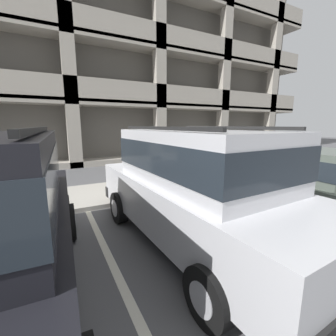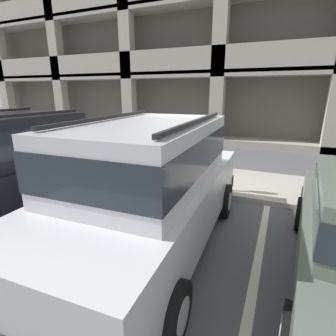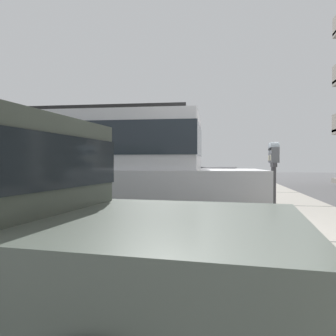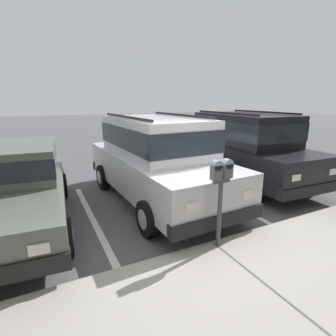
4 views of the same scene
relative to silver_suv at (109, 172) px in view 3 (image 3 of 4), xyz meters
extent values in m
cube|color=#565659|center=(0.07, 2.17, -1.14)|extent=(80.00, 80.00, 0.10)
cube|color=#606060|center=(-7.93, 3.47, -0.97)|extent=(0.03, 2.16, 0.00)
cube|color=#606060|center=(-3.93, 3.47, -0.97)|extent=(0.03, 2.16, 0.00)
cube|color=silver|center=(-4.56, 0.77, -1.08)|extent=(0.12, 4.80, 0.01)
cube|color=silver|center=(-1.48, 0.77, -1.08)|extent=(0.12, 4.80, 0.01)
cube|color=silver|center=(1.61, 0.77, -1.08)|extent=(0.12, 4.80, 0.01)
cube|color=silver|center=(0.00, 0.02, -0.36)|extent=(2.02, 4.77, 0.80)
cube|color=silver|center=(0.00, -0.03, 0.46)|extent=(1.73, 2.98, 0.84)
cube|color=#232B33|center=(0.00, -0.03, 0.48)|extent=(1.76, 3.00, 0.46)
cube|color=black|center=(-0.09, 2.33, -0.64)|extent=(1.88, 0.23, 0.24)
cube|color=silver|center=(0.48, 2.40, -0.28)|extent=(0.24, 0.04, 0.14)
cube|color=silver|center=(-0.66, 2.36, -0.28)|extent=(0.24, 0.04, 0.14)
cylinder|color=black|center=(0.84, 1.51, -0.76)|extent=(0.23, 0.67, 0.66)
cylinder|color=#B2B2B7|center=(0.84, 1.51, -0.76)|extent=(0.23, 0.37, 0.36)
cylinder|color=black|center=(-0.96, 1.44, -0.76)|extent=(0.23, 0.67, 0.66)
cylinder|color=#B2B2B7|center=(-0.96, 1.44, -0.76)|extent=(0.23, 0.37, 0.36)
cylinder|color=black|center=(-0.84, -1.47, -0.76)|extent=(0.23, 0.67, 0.66)
cylinder|color=#B2B2B7|center=(-0.84, -1.47, -0.76)|extent=(0.23, 0.37, 0.36)
cube|color=black|center=(0.69, 0.00, 0.92)|extent=(0.15, 2.62, 0.05)
cube|color=black|center=(-0.69, -0.06, 0.92)|extent=(0.15, 2.62, 0.05)
cube|color=black|center=(-2.93, -0.27, -0.36)|extent=(2.06, 4.78, 0.80)
cube|color=black|center=(-2.93, -0.32, 0.46)|extent=(1.75, 2.99, 0.84)
cube|color=#232B33|center=(-2.93, -0.32, 0.48)|extent=(1.78, 3.01, 0.46)
cube|color=black|center=(-2.82, 2.03, -0.64)|extent=(1.88, 0.25, 0.24)
cube|color=black|center=(-3.04, -2.58, -0.64)|extent=(1.88, 0.25, 0.24)
cube|color=silver|center=(-2.25, 2.06, -0.28)|extent=(0.24, 0.04, 0.14)
cube|color=silver|center=(-3.39, 2.11, -0.28)|extent=(0.24, 0.04, 0.14)
cylinder|color=black|center=(-1.96, 1.14, -0.76)|extent=(0.23, 0.67, 0.66)
cylinder|color=#B2B2B7|center=(-1.96, 1.14, -0.76)|extent=(0.24, 0.37, 0.36)
cylinder|color=black|center=(-3.77, 1.22, -0.76)|extent=(0.23, 0.67, 0.66)
cylinder|color=#B2B2B7|center=(-3.77, 1.22, -0.76)|extent=(0.24, 0.37, 0.36)
cylinder|color=black|center=(-2.10, -1.77, -0.76)|extent=(0.23, 0.67, 0.66)
cylinder|color=#B2B2B7|center=(-2.10, -1.77, -0.76)|extent=(0.24, 0.37, 0.36)
cylinder|color=black|center=(-3.90, -1.69, -0.76)|extent=(0.23, 0.67, 0.66)
cylinder|color=#B2B2B7|center=(-3.90, -1.69, -0.76)|extent=(0.24, 0.37, 0.36)
cube|color=black|center=(-2.25, -0.36, 0.92)|extent=(0.17, 2.62, 0.05)
cube|color=black|center=(-3.62, -0.29, 0.92)|extent=(0.17, 2.62, 0.05)
cube|color=black|center=(3.08, 2.26, -0.67)|extent=(1.74, 0.29, 0.24)
cube|color=silver|center=(2.56, 2.35, -0.43)|extent=(0.24, 0.05, 0.14)
cylinder|color=black|center=(2.19, 1.53, -0.79)|extent=(0.20, 0.61, 0.60)
cylinder|color=#B2B2B7|center=(2.19, 1.53, -0.79)|extent=(0.20, 0.34, 0.33)
cylinder|color=#47474C|center=(0.05, 2.52, -0.44)|extent=(0.07, 0.07, 1.05)
cube|color=#47474C|center=(0.05, 2.52, 0.11)|extent=(0.28, 0.06, 0.06)
cube|color=#515459|center=(-0.05, 2.52, 0.25)|extent=(0.15, 0.11, 0.22)
cylinder|color=#8C99A3|center=(-0.05, 2.52, 0.36)|extent=(0.15, 0.11, 0.15)
cube|color=#B7B293|center=(-0.05, 2.46, 0.21)|extent=(0.08, 0.01, 0.08)
cube|color=#515459|center=(0.15, 2.52, 0.25)|extent=(0.15, 0.11, 0.22)
cylinder|color=#8C99A3|center=(0.15, 2.52, 0.36)|extent=(0.15, 0.11, 0.15)
cube|color=#B7B293|center=(0.15, 2.46, 0.21)|extent=(0.08, 0.01, 0.08)
camera|label=1|loc=(-2.15, -3.06, 0.97)|focal=24.00mm
camera|label=2|loc=(1.72, -3.27, 1.29)|focal=28.00mm
camera|label=3|loc=(4.98, 1.83, 0.14)|focal=35.00mm
camera|label=4|loc=(2.43, 5.49, 1.29)|focal=28.00mm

